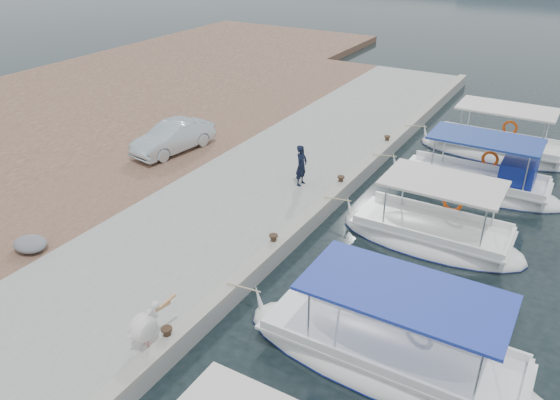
# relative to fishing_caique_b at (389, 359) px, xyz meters

# --- Properties ---
(ground) EXTENTS (400.00, 400.00, 0.00)m
(ground) POSITION_rel_fishing_caique_b_xyz_m (-4.42, 1.07, -0.12)
(ground) COLOR black
(ground) RESTS_ON ground
(concrete_quay) EXTENTS (6.00, 40.00, 0.50)m
(concrete_quay) POSITION_rel_fishing_caique_b_xyz_m (-7.42, 6.07, 0.13)
(concrete_quay) COLOR gray
(concrete_quay) RESTS_ON ground
(quay_curb) EXTENTS (0.44, 40.00, 0.12)m
(quay_curb) POSITION_rel_fishing_caique_b_xyz_m (-4.64, 6.07, 0.44)
(quay_curb) COLOR #9B9789
(quay_curb) RESTS_ON concrete_quay
(cobblestone_strip) EXTENTS (4.00, 40.00, 0.50)m
(cobblestone_strip) POSITION_rel_fishing_caique_b_xyz_m (-12.42, 6.07, 0.13)
(cobblestone_strip) COLOR brown
(cobblestone_strip) RESTS_ON ground
(land_backing) EXTENTS (16.00, 60.00, 0.48)m
(land_backing) POSITION_rel_fishing_caique_b_xyz_m (-22.42, 6.07, 0.12)
(land_backing) COLOR brown
(land_backing) RESTS_ON ground
(fishing_caique_b) EXTENTS (7.66, 2.53, 2.83)m
(fishing_caique_b) POSITION_rel_fishing_caique_b_xyz_m (0.00, 0.00, 0.00)
(fishing_caique_b) COLOR white
(fishing_caique_b) RESTS_ON ground
(fishing_caique_c) EXTENTS (6.13, 2.51, 2.83)m
(fishing_caique_c) POSITION_rel_fishing_caique_b_xyz_m (-0.76, 6.03, 0.00)
(fishing_caique_c) COLOR white
(fishing_caique_c) RESTS_ON ground
(fishing_caique_d) EXTENTS (6.76, 2.29, 2.83)m
(fishing_caique_d) POSITION_rel_fishing_caique_b_xyz_m (-0.34, 10.65, 0.07)
(fishing_caique_d) COLOR white
(fishing_caique_d) RESTS_ON ground
(fishing_caique_e) EXTENTS (6.81, 2.41, 2.83)m
(fishing_caique_e) POSITION_rel_fishing_caique_b_xyz_m (-0.42, 14.87, 0.00)
(fishing_caique_e) COLOR white
(fishing_caique_e) RESTS_ON ground
(mooring_bollards) EXTENTS (0.28, 20.28, 0.33)m
(mooring_bollards) POSITION_rel_fishing_caique_b_xyz_m (-4.77, 2.57, 0.57)
(mooring_bollards) COLOR black
(mooring_bollards) RESTS_ON concrete_quay
(pelican) EXTENTS (0.61, 1.39, 1.07)m
(pelican) POSITION_rel_fishing_caique_b_xyz_m (-5.05, -2.82, 0.93)
(pelican) COLOR tan
(pelican) RESTS_ON concrete_quay
(fisherman) EXTENTS (0.40, 0.59, 1.58)m
(fisherman) POSITION_rel_fishing_caique_b_xyz_m (-6.06, 6.79, 1.17)
(fisherman) COLOR black
(fisherman) RESTS_ON concrete_quay
(parked_car) EXTENTS (1.90, 4.03, 1.28)m
(parked_car) POSITION_rel_fishing_caique_b_xyz_m (-12.44, 6.95, 1.01)
(parked_car) COLOR silver
(parked_car) RESTS_ON cobblestone_strip
(tarp_bundle) EXTENTS (1.10, 0.90, 0.40)m
(tarp_bundle) POSITION_rel_fishing_caique_b_xyz_m (-11.03, -1.46, 0.58)
(tarp_bundle) COLOR slate
(tarp_bundle) RESTS_ON cobblestone_strip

